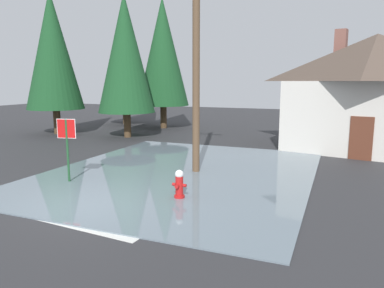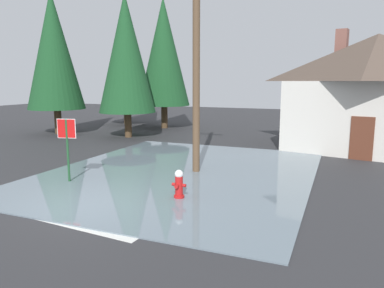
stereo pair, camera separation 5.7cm
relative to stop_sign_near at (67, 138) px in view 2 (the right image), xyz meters
The scene contains 11 objects.
ground_plane 3.23m from the stop_sign_near, 41.08° to the right, with size 80.00×80.00×0.10m, color #2D2D30.
flood_puddle 4.53m from the stop_sign_near, 42.12° to the left, with size 9.94×12.16×0.04m, color slate.
lane_stop_bar 4.57m from the stop_sign_near, 48.37° to the right, with size 3.82×0.30×0.01m, color silver.
stop_sign_near is the anchor object (origin of this frame).
fire_hydrant 4.57m from the stop_sign_near, ahead, with size 0.46×0.39×0.91m.
utility_pole 5.67m from the stop_sign_near, 40.27° to the left, with size 1.60×0.28×8.93m.
house 15.04m from the stop_sign_near, 46.34° to the left, with size 9.39×7.59×6.37m.
pine_tree_tall_left 11.35m from the stop_sign_near, 110.78° to the left, with size 3.58×3.58×8.95m.
pine_tree_mid_left 16.16m from the stop_sign_near, 103.93° to the left, with size 3.88×3.88×9.70m.
pine_tree_short_left 13.83m from the stop_sign_near, 133.55° to the left, with size 3.79×3.79×9.48m.
pine_tree_far_center 18.63m from the stop_sign_near, 115.72° to the left, with size 4.02×4.02×10.05m.
Camera 2 is at (6.81, -8.29, 3.57)m, focal length 34.33 mm.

